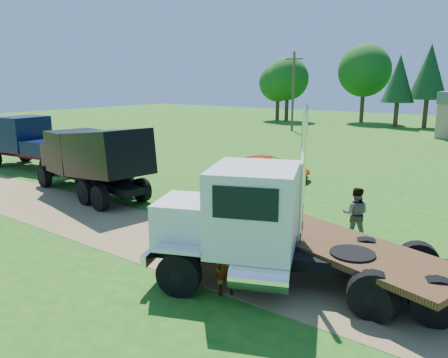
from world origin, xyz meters
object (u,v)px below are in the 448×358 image
Objects in this scene: orange_pickup at (269,168)px; flatbed_trailer at (326,246)px; white_semi_tractor at (257,226)px; navy_truck at (32,142)px; black_dump_truck at (92,157)px; spectator_a at (226,265)px.

flatbed_trailer reaches higher than orange_pickup.
white_semi_tractor reaches higher than navy_truck.
navy_truck is at bearing -172.77° from flatbed_trailer.
black_dump_truck is 5.05× the size of spectator_a.
navy_truck reaches higher than orange_pickup.
navy_truck is at bearing 176.83° from black_dump_truck.
navy_truck is 1.64× the size of orange_pickup.
flatbed_trailer is (13.50, -1.63, -1.14)m from black_dump_truck.
white_semi_tractor is at bearing -164.70° from orange_pickup.
black_dump_truck is at bearing -170.39° from flatbed_trailer.
white_semi_tractor is 14.11m from orange_pickup.
white_semi_tractor reaches higher than spectator_a.
black_dump_truck is 12.75m from spectator_a.
navy_truck is at bearing 142.24° from white_semi_tractor.
navy_truck is (-9.36, 2.10, -0.27)m from black_dump_truck.
white_semi_tractor is 22.25m from navy_truck.
flatbed_trailer is at bearing 13.20° from spectator_a.
white_semi_tractor is 5.00× the size of spectator_a.
white_semi_tractor is at bearing -21.07° from navy_truck.
black_dump_truck is at bearing 134.79° from orange_pickup.
orange_pickup is 2.86× the size of spectator_a.
spectator_a is (11.85, -4.56, -1.17)m from black_dump_truck.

